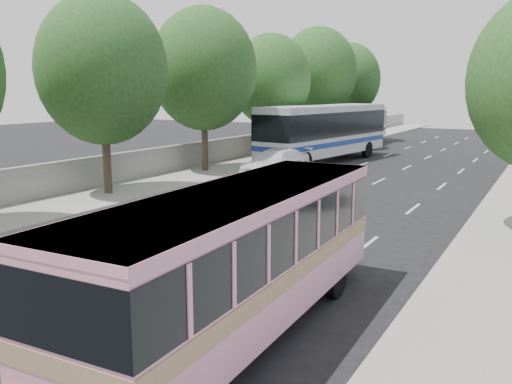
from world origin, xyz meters
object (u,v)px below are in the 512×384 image
Objects in this scene: pink_taxi at (329,185)px; tour_coach_rear at (361,123)px; white_pickup at (276,163)px; pink_bus at (241,246)px; tour_coach_front at (325,128)px.

pink_taxi is 25.75m from tour_coach_rear.
pink_taxi is 0.75× the size of white_pickup.
pink_bus is 0.70× the size of tour_coach_front.
pink_bus reaches higher than pink_taxi.
pink_bus is 39.44m from tour_coach_rear.
pink_bus is 2.31× the size of pink_taxi.
pink_bus is 0.83× the size of tour_coach_rear.
white_pickup is (-8.49, 18.00, -1.02)m from pink_bus.
tour_coach_front is (-8.50, 25.17, 0.49)m from pink_bus.
tour_coach_front reaches higher than white_pickup.
tour_coach_front is (-5.03, 11.89, 1.60)m from pink_taxi.
pink_taxi is (-3.47, 13.28, -1.11)m from pink_bus.
pink_taxi is 6.90m from white_pickup.
tour_coach_rear is (-1.80, 12.91, -0.33)m from tour_coach_front.
tour_coach_rear is (-1.80, 20.07, 1.18)m from white_pickup.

